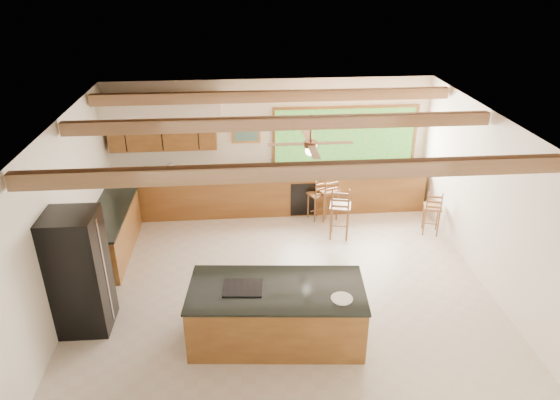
{
  "coord_description": "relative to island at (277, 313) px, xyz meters",
  "views": [
    {
      "loc": [
        -0.7,
        -7.45,
        5.32
      ],
      "look_at": [
        0.0,
        0.8,
        1.3
      ],
      "focal_mm": 32.0,
      "sensor_mm": 36.0,
      "label": 1
    }
  ],
  "objects": [
    {
      "name": "room_shell",
      "position": [
        0.07,
        2.05,
        1.75
      ],
      "size": [
        7.27,
        6.54,
        3.02
      ],
      "color": "white",
      "rests_on": "ground"
    },
    {
      "name": "refrigerator",
      "position": [
        -2.98,
        0.54,
        0.54
      ],
      "size": [
        0.79,
        0.77,
        2.0
      ],
      "rotation": [
        0.0,
        0.0,
        -0.01
      ],
      "color": "black",
      "rests_on": "ground"
    },
    {
      "name": "counter_run",
      "position": [
        -0.58,
        3.92,
        0.0
      ],
      "size": [
        7.12,
        3.1,
        1.23
      ],
      "color": "brown",
      "rests_on": "ground"
    },
    {
      "name": "bar_stool_b",
      "position": [
        1.56,
        2.94,
        0.24
      ],
      "size": [
        0.52,
        0.52,
        1.19
      ],
      "rotation": [
        0.0,
        0.0,
        -0.25
      ],
      "color": "brown",
      "rests_on": "ground"
    },
    {
      "name": "ground",
      "position": [
        0.24,
        1.4,
        -0.46
      ],
      "size": [
        7.2,
        7.2,
        0.0
      ],
      "primitive_type": "plane",
      "color": "beige",
      "rests_on": "ground"
    },
    {
      "name": "bar_stool_d",
      "position": [
        3.54,
        2.95,
        0.14
      ],
      "size": [
        0.45,
        0.45,
        1.02
      ],
      "rotation": [
        0.0,
        0.0,
        -0.29
      ],
      "color": "brown",
      "rests_on": "ground"
    },
    {
      "name": "bar_stool_c",
      "position": [
        1.21,
        3.8,
        0.13
      ],
      "size": [
        0.47,
        0.47,
        1.0
      ],
      "rotation": [
        0.0,
        0.0,
        0.42
      ],
      "color": "brown",
      "rests_on": "ground"
    },
    {
      "name": "island",
      "position": [
        0.0,
        0.0,
        0.0
      ],
      "size": [
        2.72,
        1.46,
        0.93
      ],
      "rotation": [
        0.0,
        0.0,
        -0.09
      ],
      "color": "brown",
      "rests_on": "ground"
    },
    {
      "name": "bar_stool_a",
      "position": [
        1.44,
        3.79,
        0.23
      ],
      "size": [
        0.53,
        0.53,
        1.17
      ],
      "rotation": [
        0.0,
        0.0,
        0.34
      ],
      "color": "brown",
      "rests_on": "ground"
    }
  ]
}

